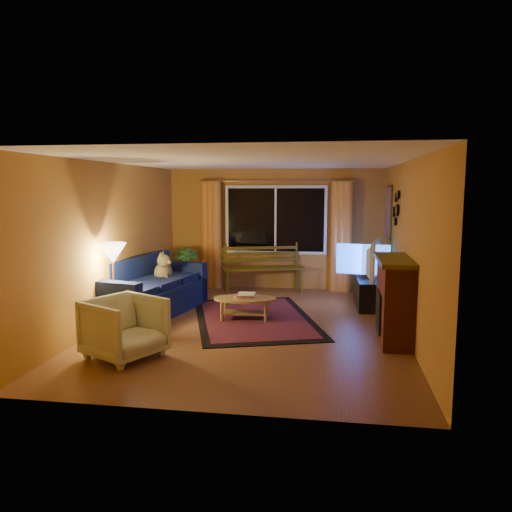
# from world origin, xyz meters

# --- Properties ---
(floor) EXTENTS (4.50, 6.00, 0.02)m
(floor) POSITION_xyz_m (0.00, 0.00, -0.01)
(floor) COLOR brown
(floor) RESTS_ON ground
(ceiling) EXTENTS (4.50, 6.00, 0.02)m
(ceiling) POSITION_xyz_m (0.00, 0.00, 2.51)
(ceiling) COLOR white
(ceiling) RESTS_ON ground
(wall_back) EXTENTS (4.50, 0.02, 2.50)m
(wall_back) POSITION_xyz_m (0.00, 3.01, 1.25)
(wall_back) COLOR #B4782E
(wall_back) RESTS_ON ground
(wall_left) EXTENTS (0.02, 6.00, 2.50)m
(wall_left) POSITION_xyz_m (-2.26, 0.00, 1.25)
(wall_left) COLOR #B4782E
(wall_left) RESTS_ON ground
(wall_right) EXTENTS (0.02, 6.00, 2.50)m
(wall_right) POSITION_xyz_m (2.26, 0.00, 1.25)
(wall_right) COLOR #B4782E
(wall_right) RESTS_ON ground
(window) EXTENTS (2.00, 0.02, 1.30)m
(window) POSITION_xyz_m (0.00, 2.94, 1.45)
(window) COLOR black
(window) RESTS_ON wall_back
(curtain_rod) EXTENTS (3.20, 0.03, 0.03)m
(curtain_rod) POSITION_xyz_m (0.00, 2.90, 2.25)
(curtain_rod) COLOR #BF8C3F
(curtain_rod) RESTS_ON wall_back
(curtain_left) EXTENTS (0.36, 0.36, 2.24)m
(curtain_left) POSITION_xyz_m (-1.35, 2.88, 1.12)
(curtain_left) COLOR orange
(curtain_left) RESTS_ON ground
(curtain_right) EXTENTS (0.36, 0.36, 2.24)m
(curtain_right) POSITION_xyz_m (1.35, 2.88, 1.12)
(curtain_right) COLOR orange
(curtain_right) RESTS_ON ground
(bench) EXTENTS (1.72, 0.98, 0.50)m
(bench) POSITION_xyz_m (-0.20, 2.54, 0.25)
(bench) COLOR #493808
(bench) RESTS_ON ground
(potted_plant) EXTENTS (0.66, 0.66, 0.91)m
(potted_plant) POSITION_xyz_m (-1.75, 2.26, 0.46)
(potted_plant) COLOR #235B1E
(potted_plant) RESTS_ON ground
(sofa) EXTENTS (1.44, 2.46, 0.93)m
(sofa) POSITION_xyz_m (-1.82, 0.48, 0.47)
(sofa) COLOR #0B1239
(sofa) RESTS_ON ground
(dog) EXTENTS (0.37, 0.47, 0.47)m
(dog) POSITION_xyz_m (-1.77, 1.00, 0.70)
(dog) COLOR olive
(dog) RESTS_ON sofa
(armchair) EXTENTS (1.06, 1.08, 0.84)m
(armchair) POSITION_xyz_m (-1.35, -1.66, 0.42)
(armchair) COLOR beige
(armchair) RESTS_ON ground
(floor_lamp) EXTENTS (0.26, 0.26, 1.29)m
(floor_lamp) POSITION_xyz_m (-2.00, -0.52, 0.64)
(floor_lamp) COLOR #BF8C3F
(floor_lamp) RESTS_ON ground
(rug) EXTENTS (2.61, 3.29, 0.02)m
(rug) POSITION_xyz_m (-0.06, 0.45, 0.01)
(rug) COLOR maroon
(rug) RESTS_ON ground
(coffee_table) EXTENTS (1.06, 1.06, 0.37)m
(coffee_table) POSITION_xyz_m (-0.19, 0.35, 0.18)
(coffee_table) COLOR #9F7E43
(coffee_table) RESTS_ON ground
(tv_console) EXTENTS (0.45, 1.23, 0.51)m
(tv_console) POSITION_xyz_m (1.82, 1.62, 0.25)
(tv_console) COLOR black
(tv_console) RESTS_ON ground
(television) EXTENTS (0.37, 1.19, 0.68)m
(television) POSITION_xyz_m (1.82, 1.62, 0.85)
(television) COLOR black
(television) RESTS_ON tv_console
(fireplace) EXTENTS (0.40, 1.20, 1.10)m
(fireplace) POSITION_xyz_m (2.05, -0.40, 0.55)
(fireplace) COLOR maroon
(fireplace) RESTS_ON ground
(mirror_cluster) EXTENTS (0.06, 0.60, 0.56)m
(mirror_cluster) POSITION_xyz_m (2.21, 1.30, 1.80)
(mirror_cluster) COLOR black
(mirror_cluster) RESTS_ON wall_right
(painting) EXTENTS (0.04, 0.76, 0.96)m
(painting) POSITION_xyz_m (2.22, 2.45, 1.65)
(painting) COLOR orange
(painting) RESTS_ON wall_right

